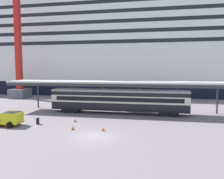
% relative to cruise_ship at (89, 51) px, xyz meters
% --- Properties ---
extents(ground_plane, '(400.00, 400.00, 0.00)m').
position_rel_cruise_ship_xyz_m(ground_plane, '(14.96, -47.90, -13.72)').
color(ground_plane, slate).
extents(cruise_ship, '(140.82, 24.62, 39.77)m').
position_rel_cruise_ship_xyz_m(cruise_ship, '(0.00, 0.00, 0.00)').
color(cruise_ship, black).
rests_on(cruise_ship, ground).
extents(platform_canopy, '(39.66, 5.36, 5.49)m').
position_rel_cruise_ship_xyz_m(platform_canopy, '(15.44, -33.86, -8.50)').
color(platform_canopy, silver).
rests_on(platform_canopy, ground).
extents(train_carriage, '(23.22, 2.81, 4.11)m').
position_rel_cruise_ship_xyz_m(train_carriage, '(15.44, -34.29, -11.41)').
color(train_carriage, black).
rests_on(train_carriage, ground).
extents(service_truck, '(5.36, 2.62, 2.02)m').
position_rel_cruise_ship_xyz_m(service_truck, '(1.90, -45.33, -12.73)').
color(service_truck, yellow).
rests_on(service_truck, ground).
extents(traffic_cone_near, '(0.36, 0.36, 0.65)m').
position_rel_cruise_ship_xyz_m(traffic_cone_near, '(11.47, -45.54, -13.40)').
color(traffic_cone_near, black).
rests_on(traffic_cone_near, ground).
extents(traffic_cone_mid, '(0.36, 0.36, 0.65)m').
position_rel_cruise_ship_xyz_m(traffic_cone_mid, '(15.28, -45.22, -13.40)').
color(traffic_cone_mid, black).
rests_on(traffic_cone_mid, ground).
extents(traffic_cone_far, '(0.36, 0.36, 0.68)m').
position_rel_cruise_ship_xyz_m(traffic_cone_far, '(10.26, -41.47, -13.38)').
color(traffic_cone_far, black).
rests_on(traffic_cone_far, ground).
extents(dockside_crane, '(14.87, 4.40, 56.73)m').
position_rel_cruise_ship_xyz_m(dockside_crane, '(-13.03, -18.65, 5.06)').
color(dockside_crane, '#595960').
rests_on(dockside_crane, ground).
extents(quay_bollard, '(0.48, 0.48, 0.96)m').
position_rel_cruise_ship_xyz_m(quay_bollard, '(5.68, -43.77, -13.20)').
color(quay_bollard, black).
rests_on(quay_bollard, ground).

